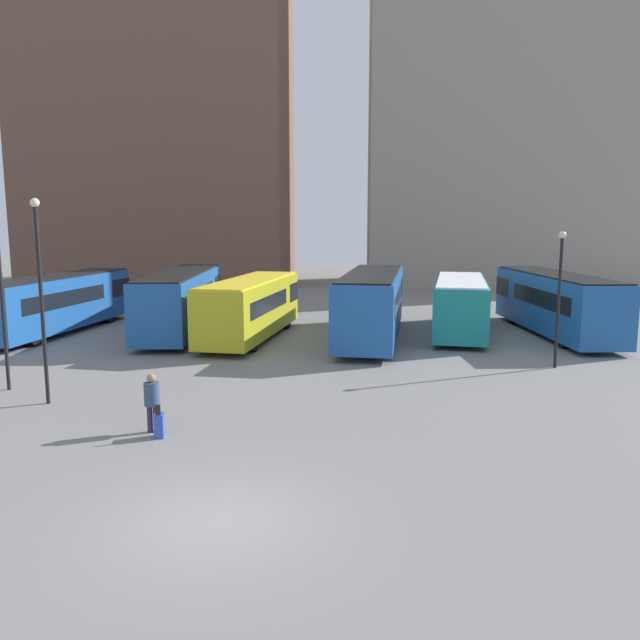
{
  "coord_description": "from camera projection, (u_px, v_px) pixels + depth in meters",
  "views": [
    {
      "loc": [
        2.58,
        -11.14,
        5.68
      ],
      "look_at": [
        1.21,
        13.8,
        1.8
      ],
      "focal_mm": 35.0,
      "sensor_mm": 36.0,
      "label": 1
    }
  ],
  "objects": [
    {
      "name": "bus_0",
      "position": [
        58.0,
        301.0,
        32.63
      ],
      "size": [
        3.69,
        11.59,
        3.0
      ],
      "rotation": [
        0.0,
        0.0,
        1.46
      ],
      "color": "#1E56A3",
      "rests_on": "ground_plane"
    },
    {
      "name": "bus_4",
      "position": [
        460.0,
        304.0,
        32.26
      ],
      "size": [
        3.98,
        9.86,
        2.86
      ],
      "rotation": [
        0.0,
        0.0,
        1.41
      ],
      "color": "#19847F",
      "rests_on": "ground_plane"
    },
    {
      "name": "traveler",
      "position": [
        152.0,
        398.0,
        17.01
      ],
      "size": [
        0.48,
        0.48,
        1.64
      ],
      "rotation": [
        0.0,
        0.0,
        1.71
      ],
      "color": "#382D4C",
      "rests_on": "ground_plane"
    },
    {
      "name": "suitcase",
      "position": [
        159.0,
        425.0,
        16.68
      ],
      "size": [
        0.3,
        0.39,
        0.93
      ],
      "rotation": [
        0.0,
        0.0,
        1.71
      ],
      "color": "#334CB2",
      "rests_on": "ground_plane"
    },
    {
      "name": "ground_plane",
      "position": [
        218.0,
        521.0,
        12.01
      ],
      "size": [
        160.0,
        160.0,
        0.0
      ],
      "primitive_type": "plane",
      "color": "slate"
    },
    {
      "name": "bus_2",
      "position": [
        251.0,
        306.0,
        30.99
      ],
      "size": [
        3.77,
        10.4,
        2.96
      ],
      "rotation": [
        0.0,
        0.0,
        1.44
      ],
      "color": "gold",
      "rests_on": "ground_plane"
    },
    {
      "name": "bus_5",
      "position": [
        554.0,
        301.0,
        32.13
      ],
      "size": [
        3.44,
        11.82,
        3.15
      ],
      "rotation": [
        0.0,
        0.0,
        1.65
      ],
      "color": "#1E56A3",
      "rests_on": "ground_plane"
    },
    {
      "name": "building_block_right",
      "position": [
        519.0,
        112.0,
        57.63
      ],
      "size": [
        27.54,
        11.58,
        31.78
      ],
      "color": "gray",
      "rests_on": "ground_plane"
    },
    {
      "name": "lamp_post_1",
      "position": [
        40.0,
        287.0,
        19.3
      ],
      "size": [
        0.28,
        0.28,
        6.44
      ],
      "color": "black",
      "rests_on": "ground_plane"
    },
    {
      "name": "bus_1",
      "position": [
        182.0,
        299.0,
        32.95
      ],
      "size": [
        3.42,
        12.44,
        3.17
      ],
      "rotation": [
        0.0,
        0.0,
        1.65
      ],
      "color": "#1E56A3",
      "rests_on": "ground_plane"
    },
    {
      "name": "lamp_post_2",
      "position": [
        1.0,
        284.0,
        20.96
      ],
      "size": [
        0.28,
        0.28,
        6.31
      ],
      "color": "black",
      "rests_on": "ground_plane"
    },
    {
      "name": "bus_3",
      "position": [
        372.0,
        303.0,
        30.77
      ],
      "size": [
        3.83,
        11.9,
        3.31
      ],
      "rotation": [
        0.0,
        0.0,
        1.47
      ],
      "color": "#1E56A3",
      "rests_on": "ground_plane"
    },
    {
      "name": "building_block_left",
      "position": [
        162.0,
        120.0,
        59.52
      ],
      "size": [
        24.04,
        14.02,
        30.96
      ],
      "color": "brown",
      "rests_on": "ground_plane"
    },
    {
      "name": "lamp_post_0",
      "position": [
        559.0,
        288.0,
        24.3
      ],
      "size": [
        0.28,
        0.28,
        5.38
      ],
      "color": "black",
      "rests_on": "ground_plane"
    }
  ]
}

